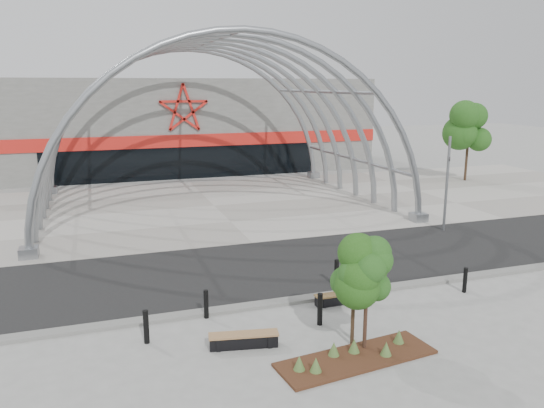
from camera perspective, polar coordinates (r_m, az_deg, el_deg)
The scene contains 18 objects.
ground at distance 19.51m, azimuth 3.81°, elevation -9.95°, with size 140.00×140.00×0.00m, color gray.
road at distance 22.56m, azimuth 0.41°, elevation -6.70°, with size 140.00×7.00×0.02m, color black.
forecourt at distance 33.69m, azimuth -6.26°, elevation -0.19°, with size 60.00×17.00×0.04m, color #9B958B.
kerb at distance 19.27m, azimuth 4.10°, elevation -10.06°, with size 60.00×0.50×0.12m, color slate.
arena_building at distance 50.66m, azimuth -10.82°, elevation 8.52°, with size 34.00×15.24×8.00m.
vault_canopy at distance 33.69m, azimuth -6.26°, elevation -0.20°, with size 20.80×15.80×20.36m.
planting_bed at distance 15.55m, azimuth 8.85°, elevation -15.85°, with size 4.75×1.95×0.49m.
signal_pole at distance 28.79m, azimuth 18.30°, elevation 2.24°, with size 0.24×0.70×4.96m.
street_tree_0 at distance 15.38m, azimuth 8.88°, elevation -6.51°, with size 1.52×1.52×3.46m.
street_tree_1 at distance 15.18m, azimuth 10.22°, elevation -7.22°, with size 1.41×1.41×3.32m.
bench_0 at distance 16.01m, azimuth -3.06°, elevation -14.44°, with size 2.09×0.81×0.43m.
bench_1 at distance 19.01m, azimuth 7.40°, elevation -10.04°, with size 1.89×0.42×0.40m.
bollard_0 at distance 16.50m, azimuth -13.38°, elevation -12.73°, with size 0.17×0.17×1.03m, color black.
bollard_1 at distance 17.80m, azimuth -7.10°, elevation -10.64°, with size 0.15×0.15×0.97m, color black.
bollard_2 at distance 17.26m, azimuth 5.18°, elevation -11.20°, with size 0.17×0.17×1.06m, color black.
bollard_3 at distance 20.43m, azimuth 6.94°, elevation -7.36°, with size 0.17×0.17×1.05m, color black.
bollard_4 at distance 20.96m, azimuth 20.05°, elevation -7.70°, with size 0.15×0.15×0.95m, color black.
bg_tree_1 at distance 44.60m, azimuth 20.44°, elevation 7.75°, with size 2.70×2.70×5.91m.
Camera 1 is at (-6.94, -16.61, 7.52)m, focal length 35.00 mm.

